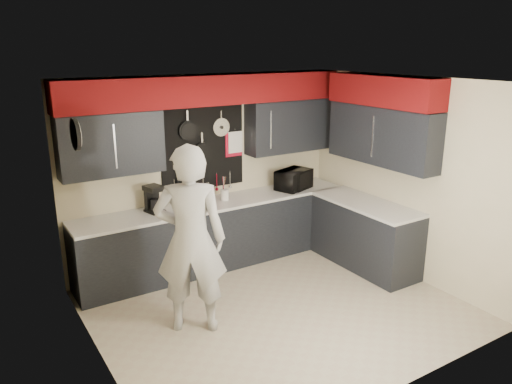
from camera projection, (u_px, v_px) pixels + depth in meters
ground at (277, 308)px, 5.83m from camera, size 4.00×4.00×0.00m
back_wall_assembly at (211, 120)px, 6.56m from camera, size 4.00×0.36×2.60m
right_wall_assembly at (385, 127)px, 6.44m from camera, size 0.36×3.50×2.60m
left_wall_assembly at (94, 235)px, 4.45m from camera, size 0.05×3.50×2.60m
base_cabinets at (260, 234)px, 6.87m from camera, size 3.95×2.20×0.92m
microwave at (294, 180)px, 7.29m from camera, size 0.61×0.51×0.29m
knife_block at (206, 195)px, 6.64m from camera, size 0.10×0.10×0.23m
utensil_crock at (225, 195)px, 6.80m from camera, size 0.11×0.11×0.15m
coffee_maker at (153, 198)px, 6.30m from camera, size 0.24×0.27×0.35m
person at (191, 240)px, 5.16m from camera, size 0.89×0.79×2.04m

